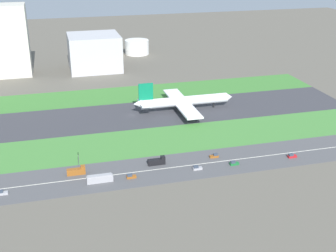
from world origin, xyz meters
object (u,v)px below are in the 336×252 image
Objects in this scene: truck_1 at (157,161)px; car_2 at (2,193)px; truck_0 at (77,171)px; hangar_building at (94,52)px; fuel_tank_west at (113,49)px; car_1 at (292,156)px; car_3 at (214,156)px; car_6 at (131,176)px; airliner at (182,101)px; car_0 at (234,163)px; bus_0 at (100,179)px; traffic_light at (78,158)px; car_5 at (197,168)px; fuel_tank_centre at (137,47)px.

car_2 is (-69.88, -10.00, -0.75)m from truck_1.
hangar_building is at bearing 81.02° from truck_0.
fuel_tank_west reaches higher than truck_0.
car_3 is at bearing -15.09° from car_1.
fuel_tank_west reaches higher than car_1.
fuel_tank_west reaches higher than car_2.
hangar_building reaches higher than car_6.
car_1 is at bearing -15.09° from car_3.
truck_0 is (-70.84, -68.00, -4.56)m from airliner.
car_2 is 0.27× the size of fuel_tank_west.
car_3 is at bearing -57.94° from car_0.
bus_0 is (-28.53, -10.00, 0.15)m from truck_1.
truck_0 reaches higher than bus_0.
car_6 is (13.95, 0.00, -0.90)m from bus_0.
car_0 is 0.61× the size of traffic_light.
truck_0 reaches higher than car_2.
truck_1 is (-29.27, -0.00, 0.75)m from car_3.
truck_0 is 1.00× the size of truck_1.
car_0 is 18.63m from car_5.
traffic_light is 0.17× the size of hangar_building.
traffic_light is at bearing -151.75° from car_2.
truck_1 is at bearing -160.69° from bus_0.
hangar_building is (-9.20, 182.00, 12.80)m from truck_1.
car_3 is 44.98m from car_6.
bus_0 is at bearing -180.00° from car_2.
airliner is 79.79m from car_5.
truck_1 is at bearing -30.60° from car_5.
airliner reaches higher than fuel_tank_centre.
traffic_light is at bearing -98.88° from hangar_building.
fuel_tank_west is at bearing 77.43° from truck_0.
hangar_building reaches higher than traffic_light.
car_5 is at bearing -94.48° from fuel_tank_centre.
truck_1 is at bearing -87.10° from hangar_building.
car_5 is at bearing -82.26° from hangar_building.
car_3 is 0.20× the size of fuel_tank_centre.
car_1 is 0.11× the size of hangar_building.
car_3 is (-3.61, -68.00, -5.31)m from airliner.
car_6 is (-47.46, -78.00, -5.31)m from airliner.
traffic_light is at bearing 78.87° from truck_0.
traffic_light reaches higher than car_3.
bus_0 is 0.28× the size of hangar_building.
airliner is 3.95× the size of fuel_tank_west.
airliner is 9.03× the size of traffic_light.
car_2 is at bearing -174.24° from car_3.
traffic_light is at bearing -66.41° from bus_0.
car_2 is 0.20× the size of fuel_tank_centre.
car_2 is (-102.76, -78.00, -5.31)m from airliner.
truck_0 is 104.80m from car_1.
car_0 and car_5 have the same top height.
truck_0 is at bearing -136.17° from airliner.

